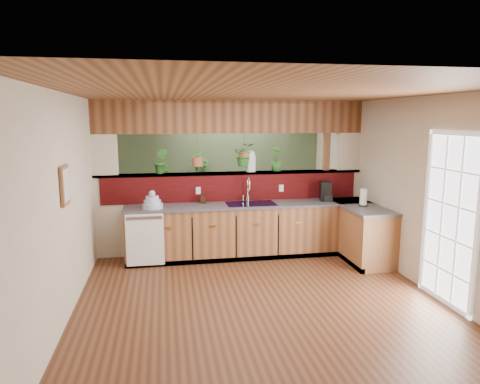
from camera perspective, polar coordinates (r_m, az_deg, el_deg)
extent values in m
cube|color=#502B19|center=(6.41, 0.97, -11.25)|extent=(4.60, 7.00, 0.01)
cube|color=brown|center=(5.99, 1.05, 12.65)|extent=(4.60, 7.00, 0.01)
cube|color=beige|center=(9.49, -3.10, 3.71)|extent=(4.60, 0.02, 2.60)
cube|color=beige|center=(2.82, 15.22, -11.28)|extent=(4.60, 0.02, 2.60)
cube|color=beige|center=(6.06, -20.85, -0.36)|extent=(0.02, 7.00, 2.60)
cube|color=beige|center=(6.89, 20.14, 0.83)|extent=(0.02, 7.00, 2.60)
cube|color=beige|center=(7.49, -1.01, -2.76)|extent=(4.60, 0.15, 1.35)
cube|color=#40080A|center=(7.32, -0.91, 0.54)|extent=(4.40, 0.02, 0.45)
cube|color=brown|center=(7.37, -1.03, 2.52)|extent=(4.60, 0.21, 0.04)
cube|color=brown|center=(7.31, -1.05, 9.97)|extent=(4.60, 0.15, 0.55)
cube|color=beige|center=(7.30, -17.58, 4.61)|extent=(0.40, 0.15, 0.70)
cube|color=beige|center=(7.94, 14.16, 5.15)|extent=(0.40, 0.15, 0.70)
cube|color=brown|center=(7.83, 11.36, 2.24)|extent=(0.10, 0.10, 2.60)
cube|color=brown|center=(7.37, -1.03, 2.52)|extent=(4.60, 0.21, 0.04)
cube|color=brown|center=(7.31, -1.05, 9.97)|extent=(4.60, 0.15, 0.55)
cube|color=#4B6142|center=(9.47, -3.09, 3.69)|extent=(4.55, 0.02, 2.55)
cube|color=brown|center=(7.23, 1.44, -5.21)|extent=(4.10, 0.60, 0.86)
cube|color=#46464B|center=(7.13, 1.45, -1.71)|extent=(4.14, 0.64, 0.04)
cube|color=brown|center=(7.38, 15.62, -5.26)|extent=(0.60, 1.48, 0.86)
cube|color=#46464B|center=(7.28, 15.79, -1.84)|extent=(0.64, 1.52, 0.04)
cube|color=brown|center=(7.77, 14.23, -4.46)|extent=(0.60, 0.60, 0.86)
cube|color=#46464B|center=(7.67, 14.37, -1.20)|extent=(0.64, 0.64, 0.04)
cube|color=black|center=(7.09, 1.87, -8.81)|extent=(4.10, 0.06, 0.08)
cube|color=black|center=(7.38, 13.58, -8.33)|extent=(0.06, 1.48, 0.08)
cube|color=white|center=(6.79, -12.55, -6.26)|extent=(0.58, 0.02, 0.82)
cube|color=#B7B7B2|center=(6.69, -12.66, -3.41)|extent=(0.54, 0.01, 0.05)
cube|color=black|center=(7.13, 1.45, -1.68)|extent=(0.82, 0.50, 0.03)
cube|color=black|center=(7.11, -0.05, -2.40)|extent=(0.34, 0.40, 0.16)
cube|color=black|center=(7.19, 2.93, -2.29)|extent=(0.34, 0.40, 0.16)
cube|color=white|center=(5.85, 26.13, -3.57)|extent=(0.06, 1.02, 2.16)
cube|color=brown|center=(5.24, -22.32, 0.83)|extent=(0.03, 0.35, 0.45)
cube|color=silver|center=(5.24, -22.16, 0.84)|extent=(0.01, 0.27, 0.37)
cylinder|color=#B7B7B2|center=(7.31, 1.03, -0.91)|extent=(0.06, 0.06, 0.09)
cylinder|color=#B7B7B2|center=(7.28, 1.03, 0.36)|extent=(0.02, 0.02, 0.25)
torus|color=#B7B7B2|center=(7.20, 1.14, 1.28)|extent=(0.18, 0.09, 0.19)
cylinder|color=#B7B7B2|center=(7.13, 1.26, 0.68)|extent=(0.02, 0.02, 0.11)
cylinder|color=#B7B7B2|center=(7.29, 0.40, -0.79)|extent=(0.03, 0.03, 0.09)
cylinder|color=#A5B3D5|center=(6.89, -11.59, -1.84)|extent=(0.33, 0.33, 0.07)
cylinder|color=#A5B3D5|center=(6.88, -11.60, -1.30)|extent=(0.27, 0.27, 0.06)
cylinder|color=#A5B3D5|center=(6.86, -11.62, -0.80)|extent=(0.21, 0.21, 0.06)
sphere|color=#A5B3D5|center=(6.85, -11.64, -0.21)|extent=(0.10, 0.10, 0.10)
imported|color=#362213|center=(7.16, -4.94, -0.77)|extent=(0.10, 0.10, 0.19)
cube|color=black|center=(7.53, 11.31, 0.13)|extent=(0.18, 0.28, 0.33)
cube|color=black|center=(7.46, 11.56, -0.82)|extent=(0.15, 0.11, 0.11)
cylinder|color=silver|center=(7.48, 11.48, -0.45)|extent=(0.09, 0.09, 0.09)
cylinder|color=black|center=(7.22, 16.08, -1.71)|extent=(0.14, 0.14, 0.02)
cylinder|color=#B7B7B2|center=(7.19, 16.13, -0.63)|extent=(0.02, 0.02, 0.30)
cylinder|color=white|center=(7.19, 16.13, -0.63)|extent=(0.11, 0.11, 0.26)
cylinder|color=silver|center=(7.41, 1.48, 3.78)|extent=(0.16, 0.16, 0.27)
sphere|color=silver|center=(7.40, 1.49, 4.98)|extent=(0.15, 0.15, 0.15)
imported|color=#23581E|center=(7.25, -10.52, 4.07)|extent=(0.27, 0.23, 0.42)
imported|color=#23581E|center=(7.51, 4.91, 4.38)|extent=(0.29, 0.29, 0.42)
cylinder|color=brown|center=(7.25, -5.73, 6.13)|extent=(0.01, 0.01, 0.41)
cylinder|color=brown|center=(7.28, -5.69, 4.04)|extent=(0.17, 0.17, 0.15)
imported|color=#23581E|center=(7.26, -5.72, 5.82)|extent=(0.23, 0.18, 0.37)
cylinder|color=brown|center=(7.36, 0.57, 6.48)|extent=(0.01, 0.01, 0.35)
cylinder|color=brown|center=(7.38, 0.57, 4.68)|extent=(0.19, 0.19, 0.16)
imported|color=#23581E|center=(7.36, 0.57, 6.55)|extent=(0.41, 0.37, 0.40)
cube|color=black|center=(9.30, -7.20, -1.46)|extent=(1.37, 0.77, 0.89)
imported|color=#23581E|center=(9.19, -9.75, 2.38)|extent=(0.22, 0.16, 0.39)
imported|color=#23581E|center=(9.22, -4.82, 2.88)|extent=(0.37, 0.37, 0.51)
imported|color=#23581E|center=(8.58, 5.34, -3.13)|extent=(0.80, 0.72, 0.78)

